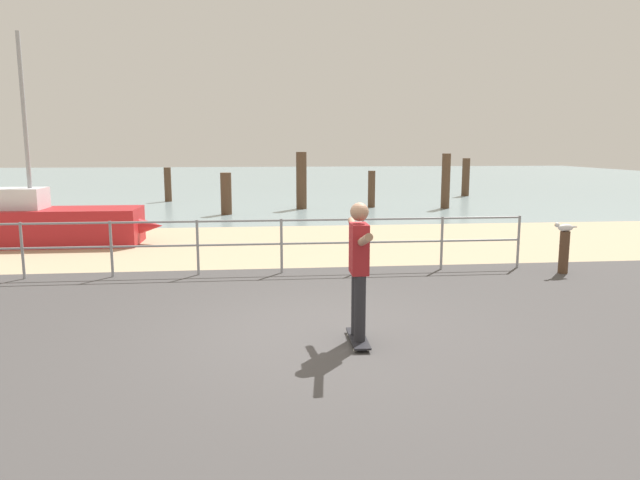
{
  "coord_description": "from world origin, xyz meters",
  "views": [
    {
      "loc": [
        -0.76,
        -7.06,
        2.39
      ],
      "look_at": [
        0.21,
        2.0,
        0.9
      ],
      "focal_mm": 32.38,
      "sensor_mm": 36.0,
      "label": 1
    }
  ],
  "objects_px": {
    "bollard_short": "(564,253)",
    "seagull": "(565,227)",
    "skateboarder": "(359,262)",
    "sailboat": "(53,224)",
    "skateboard": "(358,339)"
  },
  "relations": [
    {
      "from": "bollard_short",
      "to": "seagull",
      "type": "distance_m",
      "value": 0.48
    },
    {
      "from": "skateboarder",
      "to": "seagull",
      "type": "height_order",
      "value": "skateboarder"
    },
    {
      "from": "sailboat",
      "to": "skateboard",
      "type": "distance_m",
      "value": 9.88
    },
    {
      "from": "bollard_short",
      "to": "sailboat",
      "type": "bearing_deg",
      "value": 157.92
    },
    {
      "from": "sailboat",
      "to": "seagull",
      "type": "distance_m",
      "value": 11.47
    },
    {
      "from": "skateboard",
      "to": "skateboarder",
      "type": "relative_size",
      "value": 0.49
    },
    {
      "from": "seagull",
      "to": "sailboat",
      "type": "bearing_deg",
      "value": 157.88
    },
    {
      "from": "sailboat",
      "to": "seagull",
      "type": "relative_size",
      "value": 10.23
    },
    {
      "from": "seagull",
      "to": "skateboard",
      "type": "bearing_deg",
      "value": -142.66
    },
    {
      "from": "seagull",
      "to": "bollard_short",
      "type": "bearing_deg",
      "value": 9.03
    },
    {
      "from": "skateboard",
      "to": "seagull",
      "type": "height_order",
      "value": "seagull"
    },
    {
      "from": "sailboat",
      "to": "skateboarder",
      "type": "relative_size",
      "value": 3.02
    },
    {
      "from": "sailboat",
      "to": "skateboarder",
      "type": "xyz_separation_m",
      "value": [
        6.13,
        -7.74,
        0.5
      ]
    },
    {
      "from": "skateboarder",
      "to": "bollard_short",
      "type": "distance_m",
      "value": 5.69
    },
    {
      "from": "seagull",
      "to": "skateboarder",
      "type": "bearing_deg",
      "value": -142.66
    }
  ]
}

